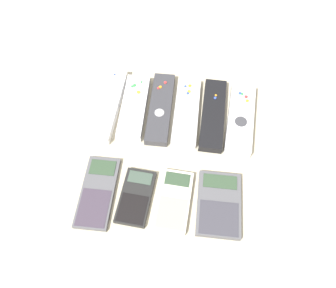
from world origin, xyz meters
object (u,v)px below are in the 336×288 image
remote_0 (108,104)px  remote_5 (240,119)px  calculator_0 (98,192)px  remote_2 (161,108)px  remote_3 (187,111)px  calculator_2 (174,200)px  remote_4 (213,114)px  calculator_1 (136,197)px  remote_1 (134,107)px  calculator_3 (219,204)px

remote_0 → remote_5: (0.32, -0.00, 0.00)m
remote_5 → calculator_0: bearing=-139.5°
remote_2 → remote_3: (0.06, -0.00, -0.00)m
calculator_0 → calculator_2: 0.16m
remote_4 → calculator_1: bearing=-121.9°
calculator_1 → calculator_2: bearing=4.5°
remote_1 → calculator_2: bearing=-63.1°
calculator_3 → calculator_1: bearing=-179.2°
calculator_0 → calculator_3: size_ratio=1.15×
remote_3 → calculator_3: size_ratio=1.39×
calculator_2 → calculator_3: size_ratio=0.95×
remote_0 → calculator_2: remote_0 is taller
calculator_1 → remote_5: bearing=49.7°
remote_0 → remote_2: remote_0 is taller
remote_2 → remote_5: bearing=-4.6°
remote_2 → calculator_2: remote_2 is taller
remote_3 → calculator_1: size_ratio=1.56×
remote_0 → calculator_3: (0.28, -0.22, -0.00)m
remote_1 → remote_4: size_ratio=0.91×
remote_2 → calculator_3: bearing=-57.6°
remote_1 → remote_3: remote_1 is taller
remote_3 → remote_0: bearing=-179.7°
remote_2 → remote_5: (0.19, -0.01, 0.00)m
remote_3 → calculator_3: 0.24m
remote_1 → remote_4: bearing=-1.2°
calculator_2 → remote_0: bearing=132.6°
remote_1 → calculator_0: size_ratio=1.15×
remote_3 → remote_4: remote_4 is taller
calculator_3 → remote_3: bearing=110.5°
remote_5 → calculator_0: (-0.29, -0.22, -0.01)m
remote_5 → remote_0: bearing=-177.4°
remote_0 → remote_1: size_ratio=1.16×
remote_1 → remote_2: bearing=2.9°
remote_0 → remote_3: bearing=2.0°
remote_1 → calculator_2: remote_1 is taller
remote_2 → remote_3: 0.06m
remote_2 → calculator_1: (-0.02, -0.23, -0.00)m
remote_0 → remote_4: remote_0 is taller
remote_0 → remote_2: size_ratio=1.04×
remote_3 → calculator_0: 0.28m
calculator_2 → calculator_0: bearing=-177.4°
remote_0 → remote_1: 0.07m
remote_1 → remote_5: (0.25, -0.00, 0.00)m
remote_0 → calculator_0: bearing=-81.8°
calculator_0 → calculator_1: calculator_1 is taller
remote_1 → remote_5: size_ratio=0.95×
remote_1 → remote_4: 0.19m
remote_0 → calculator_1: bearing=-63.2°
remote_2 → remote_4: size_ratio=1.02×
calculator_2 → remote_2: bearing=107.1°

